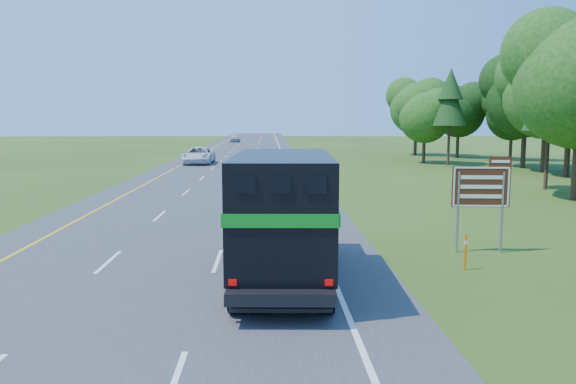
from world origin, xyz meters
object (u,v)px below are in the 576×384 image
Objects in this scene: horse_truck at (283,213)px; white_suv at (199,155)px; far_car at (235,138)px; exit_sign at (482,190)px.

white_suv is at bearing 102.54° from horse_truck.
exit_sign is at bearing -81.32° from far_car.
far_car is (0.57, 56.53, -0.08)m from white_suv.
white_suv is at bearing 115.33° from exit_sign.
horse_truck is at bearing -150.46° from exit_sign.
far_car is 98.14m from exit_sign.
far_car is at bearing 96.55° from horse_truck.
white_suv is 1.85× the size of exit_sign.
exit_sign reaches higher than far_car.
exit_sign is at bearing 26.99° from horse_truck.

